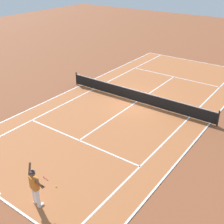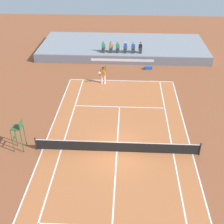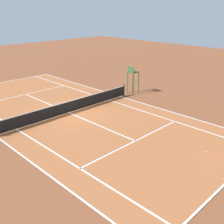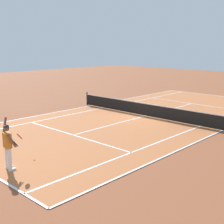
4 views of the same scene
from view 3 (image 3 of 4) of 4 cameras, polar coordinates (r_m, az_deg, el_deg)
ground_plane at (r=20.42m, az=-8.91°, el=-0.22°), size 80.00×80.00×0.00m
court at (r=20.41m, az=-8.91°, el=-0.19°), size 11.08×23.88×0.03m
net at (r=20.24m, az=-8.99°, el=1.16°), size 11.98×0.10×1.07m
tennis_ball at (r=15.73m, az=19.07°, el=-7.82°), size 0.07×0.07×0.07m
umpire_chair at (r=24.54m, az=4.33°, el=7.42°), size 0.77×0.77×2.44m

